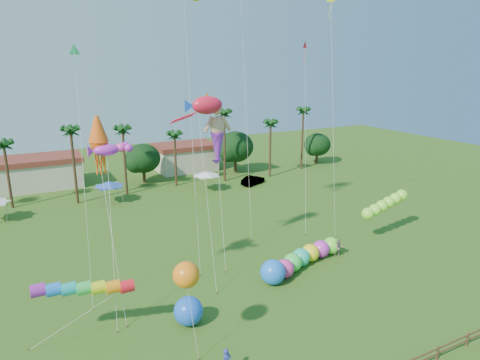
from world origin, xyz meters
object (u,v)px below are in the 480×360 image
car_b (253,180)px  blue_ball (188,311)px  caterpillar_inflatable (299,260)px  spectator_b (339,248)px

car_b → blue_ball: bearing=119.9°
car_b → caterpillar_inflatable: size_ratio=0.41×
caterpillar_inflatable → blue_ball: bearing=178.6°
car_b → blue_ball: (-22.77, -30.68, 0.36)m
caterpillar_inflatable → car_b: bearing=51.8°
car_b → spectator_b: size_ratio=2.40×
blue_ball → caterpillar_inflatable: bearing=15.7°
car_b → spectator_b: (-5.42, -26.88, 0.19)m
car_b → caterpillar_inflatable: caterpillar_inflatable is taller
caterpillar_inflatable → blue_ball: (-12.33, -3.48, 0.15)m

